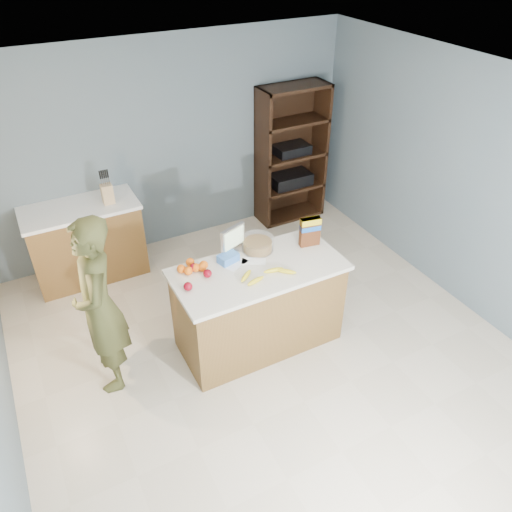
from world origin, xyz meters
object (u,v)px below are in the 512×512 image
tv (233,239)px  shelving_unit (289,156)px  cereal_box (310,230)px  counter_peninsula (258,309)px  person (100,307)px

tv → shelving_unit: bearing=46.4°
cereal_box → counter_peninsula: bearing=-169.9°
counter_peninsula → tv: (-0.10, 0.32, 0.64)m
tv → cereal_box: cereal_box is taller
tv → counter_peninsula: bearing=-72.9°
shelving_unit → cereal_box: (-0.94, -1.94, 0.21)m
person → tv: bearing=104.8°
cereal_box → person: bearing=177.2°
counter_peninsula → person: 1.46m
person → cereal_box: 2.01m
counter_peninsula → person: (-1.39, 0.20, 0.42)m
tv → cereal_box: bearing=-16.7°
tv → person: bearing=-174.9°
shelving_unit → cereal_box: size_ratio=6.18×
shelving_unit → person: shelving_unit is taller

